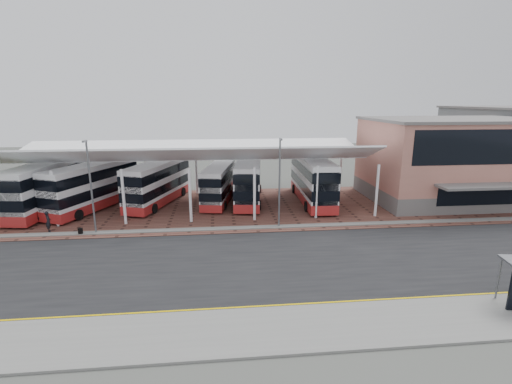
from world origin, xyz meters
The scene contains 19 objects.
ground centered at (0.00, 0.00, 0.00)m, with size 140.00×140.00×0.00m, color #454742.
road centered at (0.00, -1.00, 0.01)m, with size 120.00×14.00×0.02m, color black.
forecourt centered at (2.00, 13.00, 0.03)m, with size 72.00×16.00×0.06m, color brown.
sidewalk centered at (0.00, -9.00, 0.07)m, with size 120.00×4.00×0.14m, color slate.
north_kerb centered at (0.00, 6.20, 0.07)m, with size 120.00×0.80×0.14m, color slate.
yellow_line_near centered at (0.00, -7.00, 0.03)m, with size 120.00×0.12×0.01m, color #EFC600.
yellow_line_far centered at (0.00, -6.70, 0.03)m, with size 120.00×0.12×0.01m, color #EFC600.
canopy centered at (-6.00, 13.94, 5.80)m, with size 37.00×11.63×7.07m.
terminal centered at (23.00, 13.92, 4.66)m, with size 18.40×14.40×9.25m.
lamp_west centered at (-14.00, 6.27, 4.36)m, with size 0.16×0.90×8.07m.
lamp_east centered at (2.00, 6.27, 4.36)m, with size 0.16×0.90×8.07m.
bus_0 centered at (-20.79, 13.72, 2.54)m, with size 4.43×12.37×4.99m.
bus_1 centered at (-16.41, 13.93, 2.43)m, with size 7.15×11.65×4.77m.
bus_2 centered at (-9.97, 15.33, 2.35)m, with size 6.00×11.43×4.61m.
bus_3 centered at (-3.31, 15.35, 2.11)m, with size 4.09×10.24×4.12m.
bus_4 centered at (-0.01, 15.37, 2.39)m, with size 3.93×11.60×4.69m.
bus_5 centered at (7.07, 14.38, 2.53)m, with size 3.33×12.17×4.98m.
pedestrian centered at (-18.13, 7.02, 0.98)m, with size 0.67×0.44×1.84m, color black.
suitcase centered at (-15.17, 6.00, 0.35)m, with size 0.34×0.24×0.58m, color black.
Camera 1 is at (-3.28, -25.16, 11.29)m, focal length 26.00 mm.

